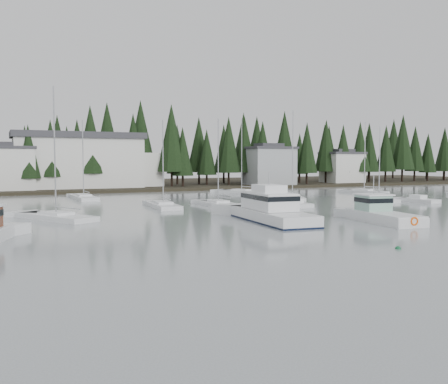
# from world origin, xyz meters

# --- Properties ---
(ground) EXTENTS (260.00, 260.00, 0.00)m
(ground) POSITION_xyz_m (0.00, 0.00, 0.00)
(ground) COLOR gray
(ground) RESTS_ON ground
(far_shore_land) EXTENTS (240.00, 54.00, 1.00)m
(far_shore_land) POSITION_xyz_m (0.00, 97.00, 0.00)
(far_shore_land) COLOR black
(far_shore_land) RESTS_ON ground
(conifer_treeline) EXTENTS (200.00, 22.00, 20.00)m
(conifer_treeline) POSITION_xyz_m (0.00, 86.00, 0.00)
(conifer_treeline) COLOR black
(conifer_treeline) RESTS_ON ground
(house_west) EXTENTS (9.54, 7.42, 8.75)m
(house_west) POSITION_xyz_m (-18.00, 79.00, 4.65)
(house_west) COLOR silver
(house_west) RESTS_ON ground
(house_east_a) EXTENTS (10.60, 8.48, 9.25)m
(house_east_a) POSITION_xyz_m (36.00, 78.00, 4.90)
(house_east_a) COLOR #999EA0
(house_east_a) RESTS_ON ground
(house_east_b) EXTENTS (9.54, 7.42, 8.25)m
(house_east_b) POSITION_xyz_m (58.00, 80.00, 4.40)
(house_east_b) COLOR silver
(house_east_b) RESTS_ON ground
(harbor_inn) EXTENTS (29.50, 11.50, 10.90)m
(harbor_inn) POSITION_xyz_m (-2.96, 82.34, 5.78)
(harbor_inn) COLOR silver
(harbor_inn) RESTS_ON ground
(cabin_cruiser_center) EXTENTS (4.92, 12.94, 5.44)m
(cabin_cruiser_center) POSITION_xyz_m (4.02, 21.69, 0.82)
(cabin_cruiser_center) COLOR silver
(cabin_cruiser_center) RESTS_ON ground
(lobster_boat_teal) EXTENTS (4.43, 9.36, 5.00)m
(lobster_boat_teal) POSITION_xyz_m (13.43, 16.91, 0.60)
(lobster_boat_teal) COLOR silver
(lobster_boat_teal) RESTS_ON ground
(sailboat_0) EXTENTS (6.04, 9.03, 13.99)m
(sailboat_0) POSITION_xyz_m (20.89, 44.34, 0.08)
(sailboat_0) COLOR silver
(sailboat_0) RESTS_ON ground
(sailboat_3) EXTENTS (6.50, 10.21, 13.83)m
(sailboat_3) POSITION_xyz_m (20.07, 59.91, 0.07)
(sailboat_3) COLOR silver
(sailboat_3) RESTS_ON ground
(sailboat_4) EXTENTS (7.33, 10.03, 13.73)m
(sailboat_4) POSITION_xyz_m (-14.70, 31.90, 0.07)
(sailboat_4) COLOR silver
(sailboat_4) RESTS_ON ground
(sailboat_5) EXTENTS (3.32, 9.14, 11.43)m
(sailboat_5) POSITION_xyz_m (-1.07, 39.66, 0.06)
(sailboat_5) COLOR silver
(sailboat_5) RESTS_ON ground
(sailboat_6) EXTENTS (3.92, 9.39, 13.39)m
(sailboat_6) POSITION_xyz_m (40.36, 51.01, 0.08)
(sailboat_6) COLOR silver
(sailboat_6) RESTS_ON ground
(sailboat_7) EXTENTS (3.04, 10.40, 12.57)m
(sailboat_7) POSITION_xyz_m (-7.91, 58.01, 0.06)
(sailboat_7) COLOR silver
(sailboat_7) RESTS_ON ground
(sailboat_9) EXTENTS (3.07, 8.61, 11.78)m
(sailboat_9) POSITION_xyz_m (5.99, 38.61, 0.06)
(sailboat_9) COLOR silver
(sailboat_9) RESTS_ON ground
(sailboat_11) EXTENTS (5.96, 9.89, 11.43)m
(sailboat_11) POSITION_xyz_m (31.29, 37.12, 0.06)
(sailboat_11) COLOR silver
(sailboat_11) RESTS_ON ground
(runabout_1) EXTENTS (2.36, 5.58, 1.42)m
(runabout_1) POSITION_xyz_m (14.85, 34.18, 0.13)
(runabout_1) COLOR silver
(runabout_1) RESTS_ON ground
(runabout_2) EXTENTS (2.76, 6.13, 1.42)m
(runabout_2) POSITION_xyz_m (34.31, 32.51, 0.13)
(runabout_2) COLOR silver
(runabout_2) RESTS_ON ground
(mooring_buoy_green) EXTENTS (0.40, 0.40, 0.40)m
(mooring_buoy_green) POSITION_xyz_m (4.05, 4.92, 0.00)
(mooring_buoy_green) COLOR #145933
(mooring_buoy_green) RESTS_ON ground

